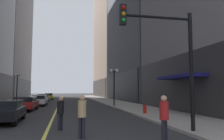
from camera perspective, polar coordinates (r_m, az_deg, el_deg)
ground_plane at (r=40.70m, az=-13.04°, el=-7.79°), size 200.00×200.00×0.00m
sidewalk_left at (r=41.68m, az=-24.55°, el=-7.29°), size 4.50×78.00×0.15m
sidewalk_right at (r=41.36m, az=-1.43°, el=-7.77°), size 4.50×78.00×0.15m
lane_centre_stripe at (r=40.70m, az=-13.04°, el=-7.78°), size 0.16×70.00×0.01m
building_left_far at (r=70.96m, az=-26.50°, el=11.83°), size 13.49×26.00×44.24m
building_right_far at (r=71.37m, az=1.94°, el=13.56°), size 13.01×26.00×49.91m
storefront_awning_right at (r=18.45m, az=17.00°, el=-1.71°), size 1.60×5.49×3.12m
car_black at (r=15.16m, az=-25.67°, el=-9.30°), size 2.10×4.60×1.32m
car_red at (r=22.97m, az=-21.34°, el=-7.88°), size 2.08×4.68×1.32m
car_white at (r=29.70m, az=-18.11°, el=-7.29°), size 1.77×4.45×1.32m
car_grey at (r=38.96m, az=-17.15°, el=-6.76°), size 1.81×4.37×1.32m
car_yellow at (r=48.56m, az=-15.84°, el=-6.43°), size 1.79×4.58×1.32m
pedestrian_in_tan_trench at (r=9.29m, az=-7.66°, el=-10.80°), size 0.48×0.48×1.75m
pedestrian_in_black_coat at (r=11.39m, az=-13.01°, el=-10.08°), size 0.48×0.48×1.63m
pedestrian_in_red_jacket at (r=8.67m, az=13.17°, el=-11.13°), size 0.48×0.48×1.75m
traffic_light_near_right at (r=10.34m, az=14.47°, el=5.02°), size 3.43×0.35×5.65m
street_lamp_left_far at (r=36.97m, az=-23.06°, el=-2.73°), size 1.06×0.36×4.43m
street_lamp_right_mid at (r=26.21m, az=0.53°, el=-2.31°), size 1.06×0.36×4.43m
fire_hydrant_right at (r=17.78m, az=8.39°, el=-10.10°), size 0.28×0.28×0.80m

